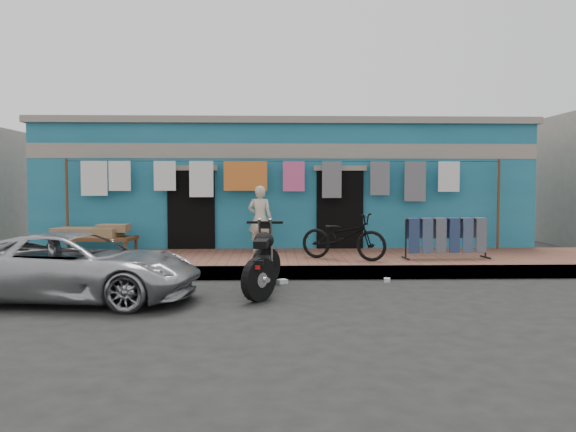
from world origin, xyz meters
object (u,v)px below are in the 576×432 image
object	(u,v)px
seated_person	(260,219)
motorcycle	(263,258)
jeans_rack	(446,238)
bicycle	(343,231)
car	(76,266)
charpoy	(96,239)

from	to	relation	value
seated_person	motorcycle	world-z (taller)	seated_person
motorcycle	jeans_rack	xyz separation A→B (m)	(3.70, 2.28, 0.11)
bicycle	motorcycle	size ratio (longest dim) A/B	0.99
motorcycle	jeans_rack	world-z (taller)	motorcycle
car	seated_person	size ratio (longest dim) A/B	2.54
jeans_rack	car	bearing A→B (deg)	-156.35
bicycle	charpoy	bearing A→B (deg)	103.31
seated_person	charpoy	world-z (taller)	seated_person
charpoy	bicycle	bearing A→B (deg)	-13.90
bicycle	jeans_rack	world-z (taller)	bicycle
charpoy	jeans_rack	size ratio (longest dim) A/B	1.04
car	charpoy	bearing A→B (deg)	19.91
charpoy	jeans_rack	bearing A→B (deg)	-9.23
jeans_rack	seated_person	bearing A→B (deg)	161.65
car	jeans_rack	size ratio (longest dim) A/B	2.09
charpoy	seated_person	bearing A→B (deg)	0.87
car	bicycle	xyz separation A→B (m)	(4.37, 2.73, 0.29)
car	bicycle	bearing A→B (deg)	-51.41
motorcycle	jeans_rack	distance (m)	4.35
car	jeans_rack	bearing A→B (deg)	-59.76
seated_person	bicycle	size ratio (longest dim) A/B	0.84
motorcycle	charpoy	distance (m)	5.11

